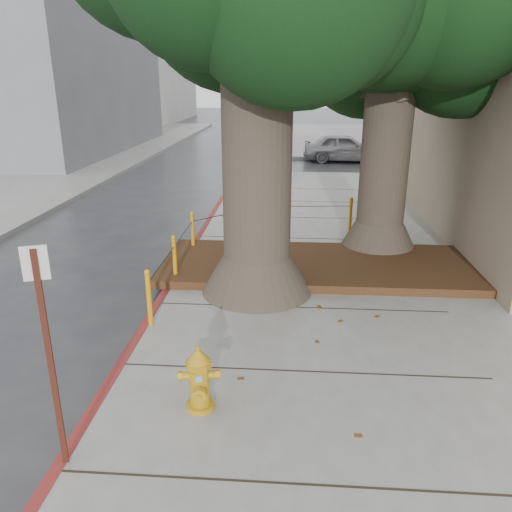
{
  "coord_description": "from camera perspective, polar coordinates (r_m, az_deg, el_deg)",
  "views": [
    {
      "loc": [
        0.31,
        -5.84,
        3.85
      ],
      "look_at": [
        -0.26,
        1.92,
        1.1
      ],
      "focal_mm": 35.0,
      "sensor_mm": 36.0,
      "label": 1
    }
  ],
  "objects": [
    {
      "name": "ground",
      "position": [
        7.01,
        1.01,
        -13.9
      ],
      "size": [
        140.0,
        140.0,
        0.0
      ],
      "primitive_type": "plane",
      "color": "#28282B",
      "rests_on": "ground"
    },
    {
      "name": "sidewalk_far",
      "position": [
        36.49,
        13.48,
        13.01
      ],
      "size": [
        16.0,
        20.0,
        0.15
      ],
      "primitive_type": "cube",
      "color": "slate",
      "rests_on": "ground"
    },
    {
      "name": "curb_red",
      "position": [
        9.45,
        -10.36,
        -4.45
      ],
      "size": [
        0.14,
        26.0,
        0.16
      ],
      "primitive_type": "cube",
      "color": "maroon",
      "rests_on": "ground"
    },
    {
      "name": "planter_bed",
      "position": [
        10.41,
        7.18,
        -1.06
      ],
      "size": [
        6.4,
        2.6,
        0.16
      ],
      "primitive_type": "cube",
      "color": "black",
      "rests_on": "sidewalk_main"
    },
    {
      "name": "building_far_grey",
      "position": [
        31.85,
        -26.53,
        21.46
      ],
      "size": [
        12.0,
        16.0,
        12.0
      ],
      "primitive_type": "cube",
      "color": "slate",
      "rests_on": "ground"
    },
    {
      "name": "building_far_white",
      "position": [
        53.83,
        -15.85,
        22.68
      ],
      "size": [
        12.0,
        18.0,
        15.0
      ],
      "primitive_type": "cube",
      "color": "silver",
      "rests_on": "ground"
    },
    {
      "name": "tree_far",
      "position": [
        11.47,
        17.49,
        24.49
      ],
      "size": [
        4.5,
        3.8,
        7.17
      ],
      "color": "#4C3F33",
      "rests_on": "sidewalk_main"
    },
    {
      "name": "bollard_ring",
      "position": [
        10.77,
        -2.27,
        2.22
      ],
      "size": [
        3.79,
        5.39,
        0.95
      ],
      "color": "orange",
      "rests_on": "sidewalk_main"
    },
    {
      "name": "fire_hydrant",
      "position": [
        6.05,
        -6.5,
        -13.78
      ],
      "size": [
        0.44,
        0.41,
        0.82
      ],
      "rotation": [
        0.0,
        0.0,
        0.16
      ],
      "color": "#C08C13",
      "rests_on": "sidewalk_main"
    },
    {
      "name": "signpost",
      "position": [
        5.16,
        -22.64,
        -9.67
      ],
      "size": [
        0.22,
        0.1,
        2.34
      ],
      "rotation": [
        0.0,
        0.0,
        0.36
      ],
      "color": "#471911",
      "rests_on": "sidewalk_main"
    },
    {
      "name": "car_silver",
      "position": [
        25.64,
        10.05,
        12.08
      ],
      "size": [
        4.07,
        1.72,
        1.37
      ],
      "primitive_type": "imported",
      "rotation": [
        0.0,
        0.0,
        1.55
      ],
      "color": "#9A999E",
      "rests_on": "ground"
    },
    {
      "name": "car_red",
      "position": [
        27.26,
        25.47,
        10.87
      ],
      "size": [
        3.99,
        1.61,
        1.29
      ],
      "primitive_type": "imported",
      "rotation": [
        0.0,
        0.0,
        1.51
      ],
      "color": "maroon",
      "rests_on": "ground"
    },
    {
      "name": "car_dark",
      "position": [
        26.21,
        -20.06,
        11.25
      ],
      "size": [
        2.0,
        4.41,
        1.25
      ],
      "primitive_type": "imported",
      "rotation": [
        0.0,
        0.0,
        -0.06
      ],
      "color": "black",
      "rests_on": "ground"
    }
  ]
}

